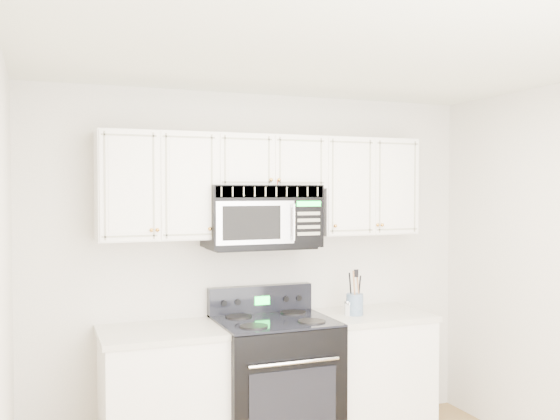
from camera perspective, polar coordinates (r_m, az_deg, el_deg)
name	(u,v)px	position (r m, az deg, el deg)	size (l,w,h in m)	color
room	(372,301)	(3.24, 8.40, -8.26)	(3.51, 3.51, 2.61)	brown
base_cabinet_left	(163,401)	(4.52, -10.61, -16.80)	(0.86, 0.65, 0.92)	white
base_cabinet_right	(370,376)	(5.04, 8.21, -14.79)	(0.86, 0.65, 0.92)	white
range	(274,381)	(4.67, -0.52, -15.38)	(0.82, 0.74, 1.14)	black
upper_cabinets	(266,181)	(4.63, -1.27, 2.66)	(2.44, 0.37, 0.75)	white
microwave	(261,216)	(4.58, -1.71, -0.54)	(0.82, 0.46, 0.45)	black
utensil_crock	(355,304)	(4.81, 6.85, -8.49)	(0.13, 0.13, 0.34)	slate
shaker_salt	(347,308)	(4.79, 6.17, -8.91)	(0.05, 0.05, 0.11)	#BEBEBE
shaker_pepper	(349,309)	(4.78, 6.34, -8.97)	(0.04, 0.04, 0.10)	#BEBEBE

